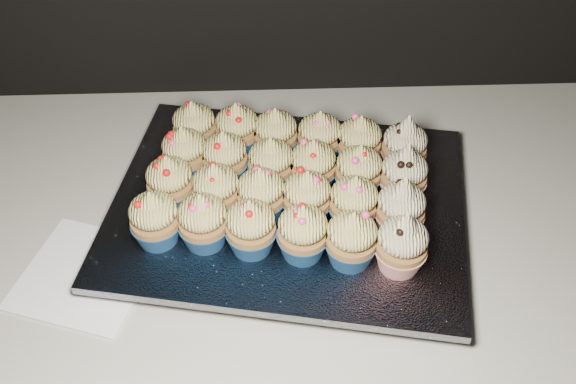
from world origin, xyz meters
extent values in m
cube|color=black|center=(0.00, 1.70, 0.43)|extent=(2.40, 0.60, 0.86)
cube|color=beige|center=(0.00, 1.70, 0.88)|extent=(2.44, 0.64, 0.04)
cube|color=white|center=(-0.43, 1.61, 0.90)|extent=(0.20, 0.20, 0.00)
cube|color=black|center=(-0.17, 1.70, 0.91)|extent=(0.49, 0.40, 0.02)
cube|color=silver|center=(-0.17, 1.70, 0.93)|extent=(0.53, 0.45, 0.01)
cone|color=navy|center=(-0.33, 1.64, 0.95)|extent=(0.06, 0.06, 0.03)
ellipsoid|color=#DFCC71|center=(-0.33, 1.64, 0.99)|extent=(0.06, 0.06, 0.04)
cone|color=#DFCC71|center=(-0.33, 1.64, 1.01)|extent=(0.03, 0.03, 0.02)
cone|color=navy|center=(-0.27, 1.63, 0.95)|extent=(0.06, 0.06, 0.03)
ellipsoid|color=#DFCC71|center=(-0.27, 1.63, 0.99)|extent=(0.06, 0.06, 0.04)
cone|color=#DFCC71|center=(-0.27, 1.63, 1.01)|extent=(0.03, 0.03, 0.02)
cone|color=navy|center=(-0.21, 1.62, 0.95)|extent=(0.06, 0.06, 0.03)
ellipsoid|color=#DFCC71|center=(-0.21, 1.62, 0.99)|extent=(0.06, 0.06, 0.04)
cone|color=#DFCC71|center=(-0.21, 1.62, 1.01)|extent=(0.03, 0.03, 0.02)
cone|color=navy|center=(-0.15, 1.61, 0.95)|extent=(0.06, 0.06, 0.03)
ellipsoid|color=#DFCC71|center=(-0.15, 1.61, 0.99)|extent=(0.06, 0.06, 0.04)
cone|color=#DFCC71|center=(-0.15, 1.61, 1.01)|extent=(0.03, 0.03, 0.02)
cone|color=navy|center=(-0.09, 1.59, 0.95)|extent=(0.06, 0.06, 0.03)
ellipsoid|color=#DFCC71|center=(-0.09, 1.59, 0.99)|extent=(0.06, 0.06, 0.04)
cone|color=#DFCC71|center=(-0.09, 1.59, 1.01)|extent=(0.03, 0.03, 0.02)
cone|color=red|center=(-0.04, 1.58, 0.95)|extent=(0.06, 0.06, 0.03)
ellipsoid|color=beige|center=(-0.04, 1.58, 0.99)|extent=(0.06, 0.06, 0.04)
cone|color=beige|center=(-0.04, 1.58, 1.02)|extent=(0.03, 0.03, 0.03)
cone|color=navy|center=(-0.32, 1.70, 0.95)|extent=(0.06, 0.06, 0.03)
ellipsoid|color=#DFCC71|center=(-0.32, 1.70, 0.99)|extent=(0.06, 0.06, 0.04)
cone|color=#DFCC71|center=(-0.32, 1.70, 1.01)|extent=(0.03, 0.03, 0.02)
cone|color=navy|center=(-0.26, 1.68, 0.95)|extent=(0.06, 0.06, 0.03)
ellipsoid|color=#DFCC71|center=(-0.26, 1.68, 0.99)|extent=(0.06, 0.06, 0.04)
cone|color=#DFCC71|center=(-0.26, 1.68, 1.01)|extent=(0.03, 0.03, 0.02)
cone|color=navy|center=(-0.20, 1.67, 0.95)|extent=(0.06, 0.06, 0.03)
ellipsoid|color=#DFCC71|center=(-0.20, 1.67, 0.99)|extent=(0.06, 0.06, 0.04)
cone|color=#DFCC71|center=(-0.20, 1.67, 1.01)|extent=(0.03, 0.03, 0.02)
cone|color=navy|center=(-0.14, 1.67, 0.95)|extent=(0.06, 0.06, 0.03)
ellipsoid|color=#DFCC71|center=(-0.14, 1.67, 0.99)|extent=(0.06, 0.06, 0.04)
cone|color=#DFCC71|center=(-0.14, 1.67, 1.01)|extent=(0.03, 0.03, 0.02)
cone|color=navy|center=(-0.08, 1.65, 0.95)|extent=(0.06, 0.06, 0.03)
ellipsoid|color=#DFCC71|center=(-0.08, 1.65, 0.99)|extent=(0.06, 0.06, 0.04)
cone|color=#DFCC71|center=(-0.08, 1.65, 1.01)|extent=(0.03, 0.03, 0.02)
cone|color=red|center=(-0.03, 1.64, 0.95)|extent=(0.06, 0.06, 0.03)
ellipsoid|color=beige|center=(-0.03, 1.64, 0.99)|extent=(0.06, 0.06, 0.04)
cone|color=beige|center=(-0.03, 1.64, 1.02)|extent=(0.03, 0.03, 0.03)
cone|color=navy|center=(-0.31, 1.76, 0.95)|extent=(0.06, 0.06, 0.03)
ellipsoid|color=#DFCC71|center=(-0.31, 1.76, 0.99)|extent=(0.06, 0.06, 0.04)
cone|color=#DFCC71|center=(-0.31, 1.76, 1.01)|extent=(0.03, 0.03, 0.02)
cone|color=navy|center=(-0.25, 1.75, 0.95)|extent=(0.06, 0.06, 0.03)
ellipsoid|color=#DFCC71|center=(-0.25, 1.75, 0.99)|extent=(0.06, 0.06, 0.04)
cone|color=#DFCC71|center=(-0.25, 1.75, 1.01)|extent=(0.03, 0.03, 0.02)
cone|color=navy|center=(-0.19, 1.73, 0.95)|extent=(0.06, 0.06, 0.03)
ellipsoid|color=#DFCC71|center=(-0.19, 1.73, 0.99)|extent=(0.06, 0.06, 0.04)
cone|color=#DFCC71|center=(-0.19, 1.73, 1.01)|extent=(0.03, 0.03, 0.02)
cone|color=navy|center=(-0.13, 1.72, 0.95)|extent=(0.06, 0.06, 0.03)
ellipsoid|color=#DFCC71|center=(-0.13, 1.72, 0.99)|extent=(0.06, 0.06, 0.04)
cone|color=#DFCC71|center=(-0.13, 1.72, 1.01)|extent=(0.03, 0.03, 0.02)
cone|color=navy|center=(-0.07, 1.71, 0.95)|extent=(0.06, 0.06, 0.03)
ellipsoid|color=#DFCC71|center=(-0.07, 1.71, 0.99)|extent=(0.06, 0.06, 0.04)
cone|color=#DFCC71|center=(-0.07, 1.71, 1.01)|extent=(0.03, 0.03, 0.02)
cone|color=red|center=(-0.01, 1.70, 0.95)|extent=(0.06, 0.06, 0.03)
ellipsoid|color=beige|center=(-0.01, 1.70, 0.99)|extent=(0.06, 0.06, 0.04)
cone|color=beige|center=(-0.01, 1.70, 1.02)|extent=(0.03, 0.03, 0.03)
cone|color=navy|center=(-0.30, 1.81, 0.95)|extent=(0.06, 0.06, 0.03)
ellipsoid|color=#DFCC71|center=(-0.30, 1.81, 0.99)|extent=(0.06, 0.06, 0.04)
cone|color=#DFCC71|center=(-0.30, 1.81, 1.01)|extent=(0.03, 0.03, 0.02)
cone|color=navy|center=(-0.23, 1.81, 0.95)|extent=(0.06, 0.06, 0.03)
ellipsoid|color=#DFCC71|center=(-0.23, 1.81, 0.99)|extent=(0.06, 0.06, 0.04)
cone|color=#DFCC71|center=(-0.23, 1.81, 1.01)|extent=(0.03, 0.03, 0.02)
cone|color=navy|center=(-0.18, 1.79, 0.95)|extent=(0.06, 0.06, 0.03)
ellipsoid|color=#DFCC71|center=(-0.18, 1.79, 0.99)|extent=(0.06, 0.06, 0.04)
cone|color=#DFCC71|center=(-0.18, 1.79, 1.01)|extent=(0.03, 0.03, 0.02)
cone|color=navy|center=(-0.12, 1.78, 0.95)|extent=(0.06, 0.06, 0.03)
ellipsoid|color=#DFCC71|center=(-0.12, 1.78, 0.99)|extent=(0.06, 0.06, 0.04)
cone|color=#DFCC71|center=(-0.12, 1.78, 1.01)|extent=(0.03, 0.03, 0.02)
cone|color=navy|center=(-0.06, 1.77, 0.95)|extent=(0.06, 0.06, 0.03)
ellipsoid|color=#DFCC71|center=(-0.06, 1.77, 0.99)|extent=(0.06, 0.06, 0.04)
cone|color=#DFCC71|center=(-0.06, 1.77, 1.01)|extent=(0.03, 0.03, 0.02)
cone|color=red|center=(0.00, 1.76, 0.95)|extent=(0.06, 0.06, 0.03)
ellipsoid|color=beige|center=(0.00, 1.76, 0.99)|extent=(0.06, 0.06, 0.04)
cone|color=beige|center=(0.00, 1.76, 1.02)|extent=(0.03, 0.03, 0.03)
camera|label=1|loc=(-0.19, 1.09, 1.55)|focal=40.00mm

